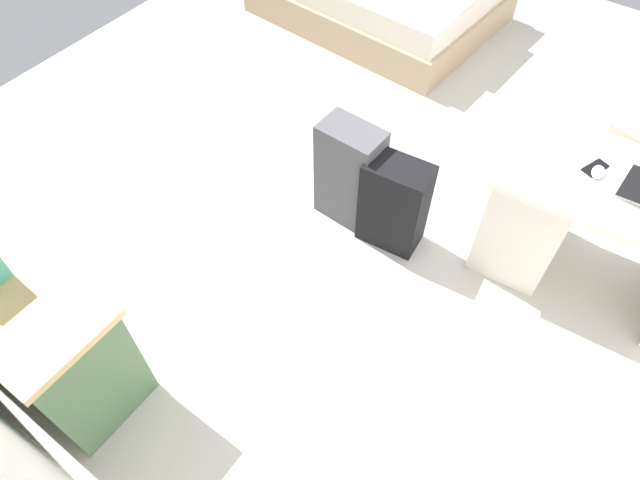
% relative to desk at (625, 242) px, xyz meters
% --- Properties ---
extents(ground_plane, '(6.07, 6.07, 0.00)m').
position_rel_desk_xyz_m(ground_plane, '(1.30, -0.03, -0.38)').
color(ground_plane, beige).
extents(desk, '(1.49, 0.77, 0.73)m').
position_rel_desk_xyz_m(desk, '(0.00, 0.00, 0.00)').
color(desk, silver).
rests_on(desk, ground_plane).
extents(suitcase_black, '(0.38, 0.25, 0.59)m').
position_rel_desk_xyz_m(suitcase_black, '(1.14, 0.41, -0.08)').
color(suitcase_black, black).
rests_on(suitcase_black, ground_plane).
extents(suitcase_spare_grey, '(0.37, 0.23, 0.68)m').
position_rel_desk_xyz_m(suitcase_spare_grey, '(1.46, 0.39, -0.04)').
color(suitcase_spare_grey, '#4C4C51').
rests_on(suitcase_spare_grey, ground_plane).
extents(computer_mouse, '(0.07, 0.10, 0.03)m').
position_rel_desk_xyz_m(computer_mouse, '(0.28, 0.02, 0.36)').
color(computer_mouse, white).
rests_on(computer_mouse, desk).
extents(cell_phone_by_mouse, '(0.11, 0.15, 0.01)m').
position_rel_desk_xyz_m(cell_phone_by_mouse, '(0.30, -0.01, 0.35)').
color(cell_phone_by_mouse, black).
rests_on(cell_phone_by_mouse, desk).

